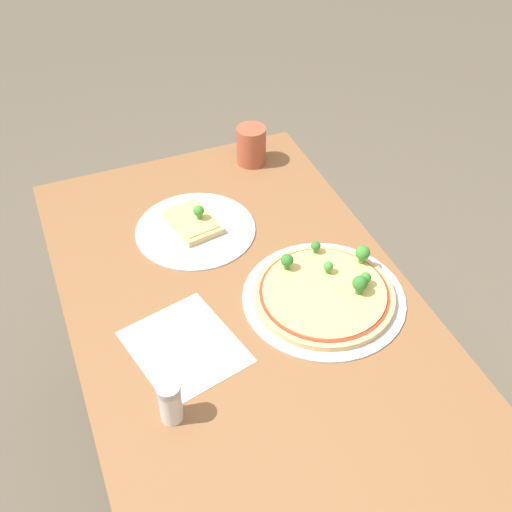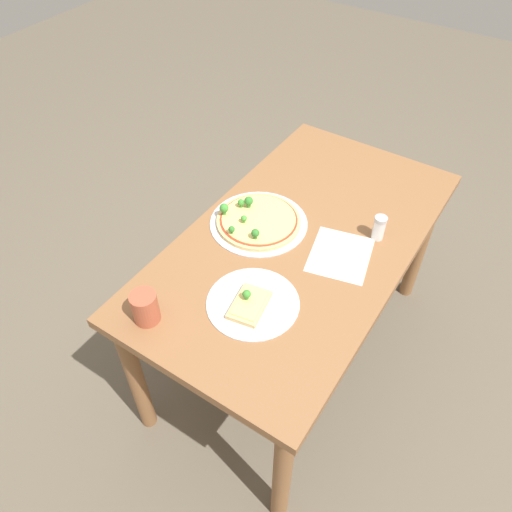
{
  "view_description": "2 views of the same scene",
  "coord_description": "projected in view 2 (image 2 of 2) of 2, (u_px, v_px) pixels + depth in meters",
  "views": [
    {
      "loc": [
        0.82,
        -0.33,
        1.71
      ],
      "look_at": [
        -0.18,
        0.07,
        0.72
      ],
      "focal_mm": 45.0,
      "sensor_mm": 36.0,
      "label": 1
    },
    {
      "loc": [
        -1.15,
        -0.56,
        1.91
      ],
      "look_at": [
        -0.18,
        0.07,
        0.72
      ],
      "focal_mm": 35.0,
      "sensor_mm": 36.0,
      "label": 2
    }
  ],
  "objects": [
    {
      "name": "pizza_tray_whole",
      "position": [
        258.0,
        220.0,
        1.8
      ],
      "size": [
        0.36,
        0.36,
        0.07
      ],
      "color": "silver",
      "rests_on": "dining_table"
    },
    {
      "name": "drinking_cup",
      "position": [
        145.0,
        307.0,
        1.48
      ],
      "size": [
        0.08,
        0.08,
        0.11
      ],
      "primitive_type": "cylinder",
      "color": "#AD5138",
      "rests_on": "dining_table"
    },
    {
      "name": "condiment_shaker",
      "position": [
        379.0,
        228.0,
        1.73
      ],
      "size": [
        0.04,
        0.04,
        0.09
      ],
      "color": "silver",
      "rests_on": "dining_table"
    },
    {
      "name": "dining_table",
      "position": [
        299.0,
        256.0,
        1.83
      ],
      "size": [
        1.34,
        0.73,
        0.7
      ],
      "color": "brown",
      "rests_on": "ground_plane"
    },
    {
      "name": "paper_menu",
      "position": [
        340.0,
        255.0,
        1.7
      ],
      "size": [
        0.27,
        0.25,
        0.0
      ],
      "primitive_type": "cube",
      "rotation": [
        0.0,
        0.0,
        0.24
      ],
      "color": "silver",
      "rests_on": "dining_table"
    },
    {
      "name": "ground_plane",
      "position": [
        291.0,
        349.0,
        2.26
      ],
      "size": [
        8.0,
        8.0,
        0.0
      ],
      "primitive_type": "plane",
      "color": "brown"
    },
    {
      "name": "pizza_tray_slice",
      "position": [
        251.0,
        303.0,
        1.54
      ],
      "size": [
        0.29,
        0.29,
        0.06
      ],
      "color": "silver",
      "rests_on": "dining_table"
    }
  ]
}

